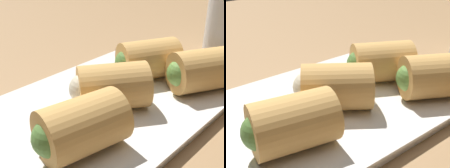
{
  "view_description": "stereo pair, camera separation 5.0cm",
  "coord_description": "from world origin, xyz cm",
  "views": [
    {
      "loc": [
        -22.18,
        -20.94,
        22.38
      ],
      "look_at": [
        1.95,
        1.26,
        5.63
      ],
      "focal_mm": 50.0,
      "sensor_mm": 36.0,
      "label": 1
    },
    {
      "loc": [
        -18.51,
        -24.35,
        22.38
      ],
      "look_at": [
        1.95,
        1.26,
        5.63
      ],
      "focal_mm": 50.0,
      "sensor_mm": 36.0,
      "label": 2
    }
  ],
  "objects": [
    {
      "name": "roll_front_right",
      "position": [
        0.37,
        0.51,
        6.17
      ],
      "size": [
        9.44,
        8.86,
        5.33
      ],
      "color": "#DBA356",
      "rests_on": "serving_plate"
    },
    {
      "name": "roll_front_left",
      "position": [
        11.32,
        -4.95,
        6.17
      ],
      "size": [
        9.4,
        8.45,
        5.33
      ],
      "color": "#DBA356",
      "rests_on": "serving_plate"
    },
    {
      "name": "roll_back_left",
      "position": [
        -7.27,
        -3.03,
        6.17
      ],
      "size": [
        9.12,
        6.79,
        5.33
      ],
      "color": "#DBA356",
      "rests_on": "serving_plate"
    },
    {
      "name": "serving_plate",
      "position": [
        1.95,
        1.26,
        2.76
      ],
      "size": [
        34.14,
        21.7,
        1.5
      ],
      "color": "white",
      "rests_on": "table_surface"
    },
    {
      "name": "roll_back_right",
      "position": [
        9.52,
        2.07,
        6.17
      ],
      "size": [
        9.37,
        8.34,
        5.33
      ],
      "color": "#DBA356",
      "rests_on": "serving_plate"
    },
    {
      "name": "table_surface",
      "position": [
        0.0,
        0.0,
        1.0
      ],
      "size": [
        180.0,
        140.0,
        2.0
      ],
      "color": "#A87F54",
      "rests_on": "ground"
    }
  ]
}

